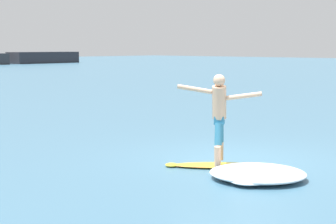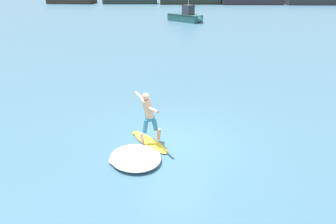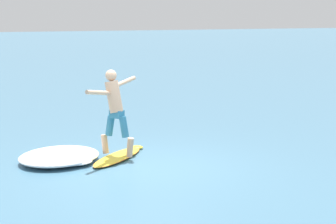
% 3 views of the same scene
% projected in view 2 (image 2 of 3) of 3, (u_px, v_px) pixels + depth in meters
% --- Properties ---
extents(ground_plane, '(200.00, 200.00, 0.00)m').
position_uv_depth(ground_plane, '(176.00, 142.00, 11.48)').
color(ground_plane, '#416E89').
extents(rock_jetty_breakwater, '(73.31, 5.05, 1.63)m').
position_uv_depth(rock_jetty_breakwater, '(222.00, 0.00, 67.91)').
color(rock_jetty_breakwater, '#342D27').
rests_on(rock_jetty_breakwater, ground).
extents(surfboard, '(1.61, 1.81, 0.22)m').
position_uv_depth(surfboard, '(150.00, 142.00, 11.34)').
color(surfboard, yellow).
rests_on(surfboard, ground).
extents(surfer, '(0.98, 1.46, 1.81)m').
position_uv_depth(surfer, '(148.00, 114.00, 10.87)').
color(surfer, '#D8AA87').
rests_on(surfer, surfboard).
extents(fishing_boat_near_jetty, '(4.89, 4.55, 2.97)m').
position_uv_depth(fishing_boat_near_jetty, '(186.00, 17.00, 41.46)').
color(fishing_boat_near_jetty, '#2A6061').
rests_on(fishing_boat_near_jetty, ground).
extents(wave_foam_at_tail, '(1.89, 1.49, 0.17)m').
position_uv_depth(wave_foam_at_tail, '(135.00, 157.00, 10.30)').
color(wave_foam_at_tail, white).
rests_on(wave_foam_at_tail, ground).
extents(wave_foam_at_nose, '(2.27, 2.33, 0.23)m').
position_uv_depth(wave_foam_at_nose, '(135.00, 158.00, 10.24)').
color(wave_foam_at_nose, white).
rests_on(wave_foam_at_nose, ground).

